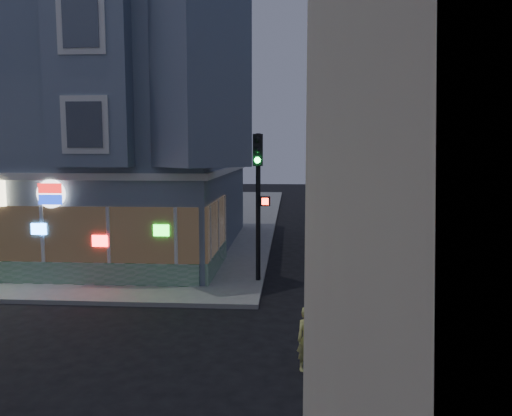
# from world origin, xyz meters

# --- Properties ---
(ground) EXTENTS (120.00, 120.00, 0.00)m
(ground) POSITION_xyz_m (0.00, 0.00, 0.00)
(ground) COLOR black
(ground) RESTS_ON ground
(sidewalk_nw) EXTENTS (33.00, 42.00, 0.15)m
(sidewalk_nw) POSITION_xyz_m (-13.50, 23.00, 0.07)
(sidewalk_nw) COLOR gray
(sidewalk_nw) RESTS_ON ground
(corner_building) EXTENTS (14.60, 14.60, 11.40)m
(corner_building) POSITION_xyz_m (-6.00, 10.98, 5.82)
(corner_building) COLOR slate
(corner_building) RESTS_ON sidewalk_nw
(row_house_c) EXTENTS (12.00, 8.60, 9.00)m
(row_house_c) POSITION_xyz_m (19.50, 25.00, 4.65)
(row_house_c) COLOR tan
(row_house_c) RESTS_ON sidewalk_ne
(row_house_d) EXTENTS (12.00, 8.60, 10.50)m
(row_house_d) POSITION_xyz_m (19.50, 34.00, 5.40)
(row_house_d) COLOR #AFAABB
(row_house_d) RESTS_ON sidewalk_ne
(utility_pole) EXTENTS (2.20, 0.30, 9.00)m
(utility_pole) POSITION_xyz_m (12.00, 24.00, 4.80)
(utility_pole) COLOR #4C3826
(utility_pole) RESTS_ON sidewalk_ne
(street_tree_near) EXTENTS (3.00, 3.00, 5.30)m
(street_tree_near) POSITION_xyz_m (12.20, 30.00, 3.94)
(street_tree_near) COLOR #4C3826
(street_tree_near) RESTS_ON sidewalk_ne
(street_tree_far) EXTENTS (3.00, 3.00, 5.30)m
(street_tree_far) POSITION_xyz_m (12.20, 38.00, 3.94)
(street_tree_far) COLOR #4C3826
(street_tree_far) RESTS_ON sidewalk_ne
(running_child) EXTENTS (0.61, 0.50, 1.45)m
(running_child) POSITION_xyz_m (4.39, -2.20, 0.73)
(running_child) COLOR #E8EA77
(running_child) RESTS_ON ground
(pedestrian_a) EXTENTS (0.85, 0.66, 1.74)m
(pedestrian_a) POSITION_xyz_m (13.00, 20.97, 1.02)
(pedestrian_a) COLOR black
(pedestrian_a) RESTS_ON sidewalk_ne
(pedestrian_b) EXTENTS (0.98, 0.53, 1.58)m
(pedestrian_b) POSITION_xyz_m (12.54, 20.37, 0.94)
(pedestrian_b) COLOR #252129
(pedestrian_b) RESTS_ON sidewalk_ne
(parked_car_a) EXTENTS (1.62, 3.73, 1.25)m
(parked_car_a) POSITION_xyz_m (8.60, 12.38, 0.63)
(parked_car_a) COLOR #929699
(parked_car_a) RESTS_ON ground
(parked_car_b) EXTENTS (1.69, 4.39, 1.43)m
(parked_car_b) POSITION_xyz_m (8.60, 22.78, 0.71)
(parked_car_b) COLOR #35373A
(parked_car_b) RESTS_ON ground
(parked_car_c) EXTENTS (1.84, 4.16, 1.19)m
(parked_car_c) POSITION_xyz_m (10.70, 17.58, 0.59)
(parked_car_c) COLOR #531318
(parked_car_c) RESTS_ON ground
(parked_car_d) EXTENTS (2.09, 4.45, 1.23)m
(parked_car_d) POSITION_xyz_m (8.89, 27.98, 0.62)
(parked_car_d) COLOR #92959B
(parked_car_d) RESTS_ON ground
(traffic_signal) EXTENTS (0.64, 0.60, 5.37)m
(traffic_signal) POSITION_xyz_m (2.82, 4.86, 3.78)
(traffic_signal) COLOR black
(traffic_signal) RESTS_ON sidewalk_nw
(fire_hydrant) EXTENTS (0.40, 0.23, 0.69)m
(fire_hydrant) POSITION_xyz_m (13.00, 11.69, 0.51)
(fire_hydrant) COLOR silver
(fire_hydrant) RESTS_ON sidewalk_ne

